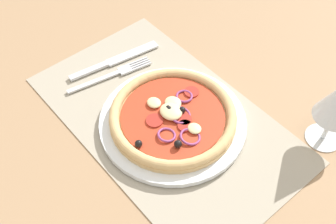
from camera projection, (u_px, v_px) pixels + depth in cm
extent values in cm
cube|color=#9E7A56|center=(166.00, 123.00, 80.35)|extent=(190.00, 140.00, 2.40)
cube|color=#A39984|center=(166.00, 118.00, 79.27)|extent=(51.35, 30.08, 0.40)
cylinder|color=white|center=(171.00, 123.00, 77.56)|extent=(26.74, 26.74, 1.10)
cylinder|color=tan|center=(171.00, 119.00, 76.75)|extent=(22.91, 22.91, 1.00)
torus|color=tan|center=(171.00, 116.00, 76.09)|extent=(22.88, 22.88, 1.80)
cylinder|color=#B7381E|center=(171.00, 117.00, 76.25)|extent=(18.79, 18.79, 0.30)
ellipsoid|color=beige|center=(173.00, 103.00, 77.58)|extent=(3.22, 2.90, 0.97)
ellipsoid|color=beige|center=(154.00, 103.00, 77.69)|extent=(2.74, 2.46, 0.82)
ellipsoid|color=beige|center=(194.00, 128.00, 73.99)|extent=(2.53, 2.28, 0.76)
ellipsoid|color=beige|center=(170.00, 112.00, 75.96)|extent=(4.25, 3.83, 1.28)
sphere|color=black|center=(178.00, 144.00, 71.52)|extent=(1.39, 1.39, 1.39)
sphere|color=black|center=(182.00, 110.00, 76.32)|extent=(1.25, 1.25, 1.25)
sphere|color=black|center=(171.00, 109.00, 76.42)|extent=(1.36, 1.36, 1.36)
sphere|color=black|center=(167.00, 109.00, 76.39)|extent=(1.31, 1.31, 1.31)
sphere|color=black|center=(139.00, 144.00, 71.62)|extent=(1.30, 1.30, 1.30)
torus|color=#8E3D75|center=(167.00, 135.00, 73.27)|extent=(3.33, 3.33, 1.06)
torus|color=#8E3D75|center=(180.00, 115.00, 76.05)|extent=(4.16, 4.05, 1.75)
torus|color=#8E3D75|center=(190.00, 137.00, 73.03)|extent=(3.79, 3.74, 1.27)
torus|color=#8E3D75|center=(185.00, 97.00, 78.75)|extent=(3.22, 3.22, 0.56)
cylinder|color=#A3281E|center=(190.00, 91.00, 79.93)|extent=(2.78, 2.78, 0.30)
cylinder|color=#A3281E|center=(184.00, 119.00, 75.57)|extent=(2.69, 2.69, 0.30)
cylinder|color=#A3281E|center=(155.00, 120.00, 75.40)|extent=(3.10, 3.10, 0.30)
cylinder|color=#A3281E|center=(186.00, 125.00, 74.77)|extent=(2.62, 2.62, 0.30)
cube|color=silver|center=(94.00, 82.00, 84.53)|extent=(2.92, 11.14, 0.44)
cube|color=silver|center=(125.00, 70.00, 86.68)|extent=(2.62, 2.88, 0.44)
cube|color=silver|center=(142.00, 67.00, 87.27)|extent=(1.10, 4.31, 0.44)
cube|color=silver|center=(141.00, 65.00, 87.60)|extent=(1.10, 4.31, 0.44)
cube|color=silver|center=(139.00, 63.00, 87.93)|extent=(1.10, 4.31, 0.44)
cube|color=silver|center=(138.00, 61.00, 88.26)|extent=(1.10, 4.31, 0.44)
cube|color=silver|center=(89.00, 71.00, 86.35)|extent=(2.55, 8.50, 0.62)
cube|color=silver|center=(132.00, 53.00, 89.75)|extent=(3.72, 11.77, 0.44)
cylinder|color=silver|center=(323.00, 137.00, 76.47)|extent=(6.40, 6.40, 0.40)
cylinder|color=silver|center=(328.00, 126.00, 73.99)|extent=(0.80, 0.80, 6.00)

